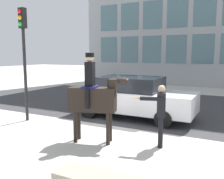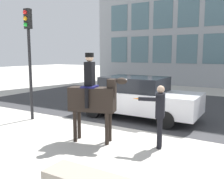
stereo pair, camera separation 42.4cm
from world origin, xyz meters
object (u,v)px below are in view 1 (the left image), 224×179
pedestrian_bystander (161,111)px  traffic_light (24,47)px  mounted_horse_lead (93,97)px  street_car_near_lane (133,97)px

pedestrian_bystander → traffic_light: 5.55m
mounted_horse_lead → traffic_light: size_ratio=0.61×
traffic_light → pedestrian_bystander: bearing=-3.7°
pedestrian_bystander → street_car_near_lane: bearing=-69.6°
mounted_horse_lead → pedestrian_bystander: bearing=-1.1°
mounted_horse_lead → pedestrian_bystander: (1.79, 0.48, -0.31)m
mounted_horse_lead → traffic_light: 3.85m
pedestrian_bystander → street_car_near_lane: (-1.91, 2.64, -0.17)m
mounted_horse_lead → pedestrian_bystander: 1.88m
street_car_near_lane → traffic_light: 4.50m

